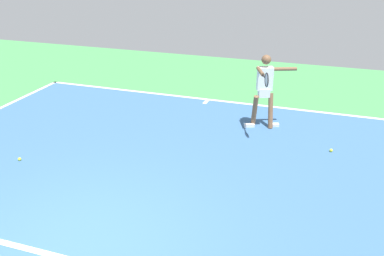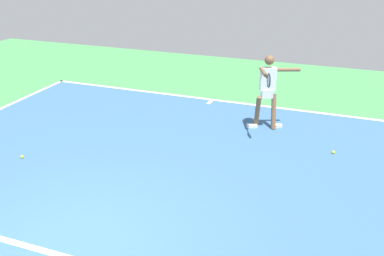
# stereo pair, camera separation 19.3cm
# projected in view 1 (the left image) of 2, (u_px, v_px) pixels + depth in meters

# --- Properties ---
(ground_plane) EXTENTS (22.20, 22.20, 0.00)m
(ground_plane) POSITION_uv_depth(u_px,v_px,m) (76.00, 249.00, 5.80)
(ground_plane) COLOR #428E4C
(court_surface) EXTENTS (9.96, 13.01, 0.00)m
(court_surface) POSITION_uv_depth(u_px,v_px,m) (76.00, 248.00, 5.80)
(court_surface) COLOR #38608E
(court_surface) RESTS_ON ground_plane
(court_line_baseline_near) EXTENTS (9.96, 0.10, 0.01)m
(court_line_baseline_near) POSITION_uv_depth(u_px,v_px,m) (208.00, 99.00, 11.40)
(court_line_baseline_near) COLOR white
(court_line_baseline_near) RESTS_ON ground_plane
(court_line_centre_mark) EXTENTS (0.10, 0.30, 0.01)m
(court_line_centre_mark) POSITION_uv_depth(u_px,v_px,m) (206.00, 102.00, 11.22)
(court_line_centre_mark) COLOR white
(court_line_centre_mark) RESTS_ON ground_plane
(tennis_player) EXTENTS (1.06, 1.31, 1.71)m
(tennis_player) POSITION_uv_depth(u_px,v_px,m) (265.00, 87.00, 9.28)
(tennis_player) COLOR brown
(tennis_player) RESTS_ON ground_plane
(tennis_ball_near_service_line) EXTENTS (0.07, 0.07, 0.07)m
(tennis_ball_near_service_line) POSITION_uv_depth(u_px,v_px,m) (331.00, 150.00, 8.50)
(tennis_ball_near_service_line) COLOR #CCE033
(tennis_ball_near_service_line) RESTS_ON ground_plane
(tennis_ball_by_baseline) EXTENTS (0.07, 0.07, 0.07)m
(tennis_ball_by_baseline) POSITION_uv_depth(u_px,v_px,m) (20.00, 159.00, 8.15)
(tennis_ball_by_baseline) COLOR #CCE033
(tennis_ball_by_baseline) RESTS_ON ground_plane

